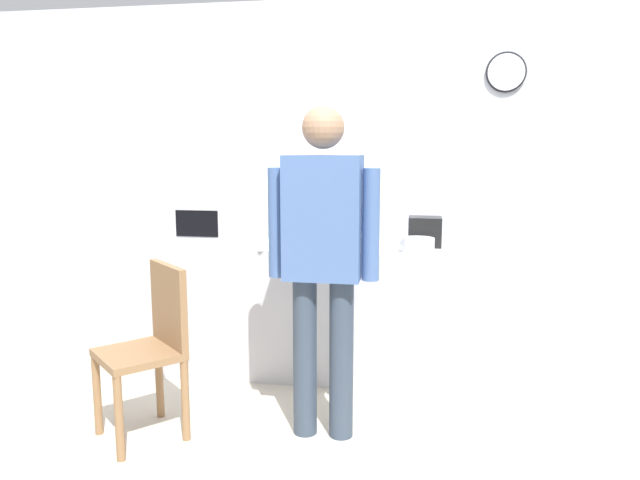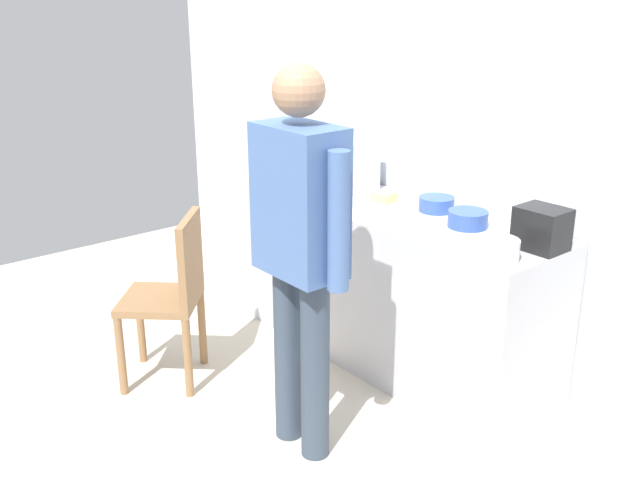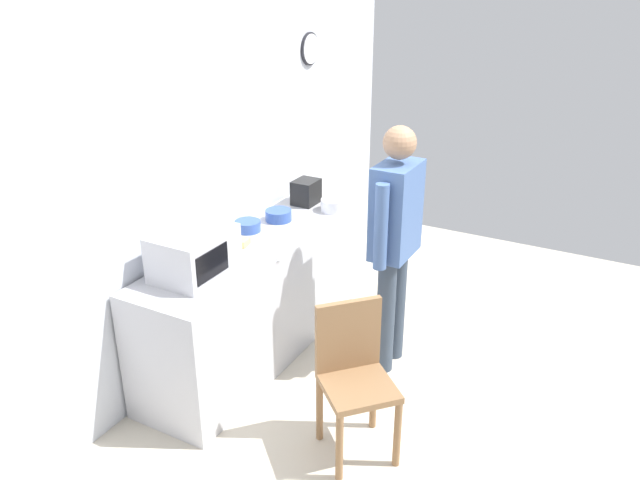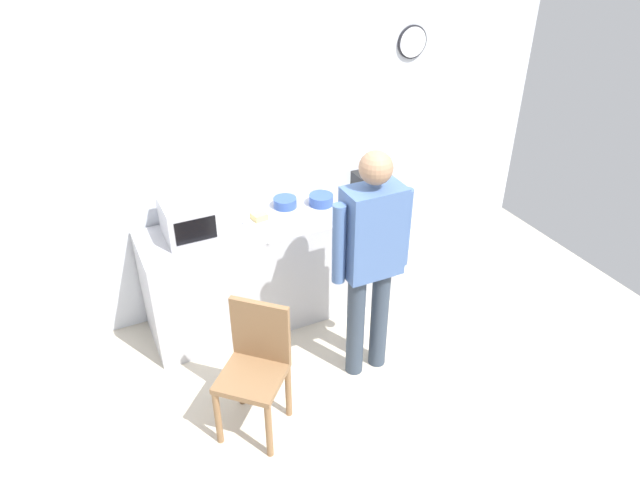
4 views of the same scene
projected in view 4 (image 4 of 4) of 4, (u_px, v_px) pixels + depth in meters
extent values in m
plane|color=beige|center=(344.00, 405.00, 4.17)|extent=(6.00, 6.00, 0.00)
cube|color=silver|center=(256.00, 155.00, 4.71)|extent=(5.40, 0.10, 2.60)
cylinder|color=white|center=(412.00, 42.00, 4.76)|extent=(0.24, 0.03, 0.24)
cylinder|color=black|center=(412.00, 42.00, 4.76)|extent=(0.27, 0.02, 0.27)
cube|color=#B7B7BC|center=(272.00, 268.00, 4.85)|extent=(2.06, 0.62, 0.90)
cube|color=silver|center=(197.00, 217.00, 4.35)|extent=(0.50, 0.38, 0.30)
cube|color=black|center=(196.00, 231.00, 4.18)|extent=(0.30, 0.01, 0.18)
cylinder|color=white|center=(259.00, 220.00, 4.60)|extent=(0.27, 0.27, 0.01)
cube|color=tan|center=(259.00, 216.00, 4.58)|extent=(0.13, 0.13, 0.05)
cylinder|color=#33519E|center=(285.00, 202.00, 4.78)|extent=(0.19, 0.19, 0.08)
cylinder|color=#33519E|center=(321.00, 200.00, 4.82)|extent=(0.20, 0.20, 0.08)
cylinder|color=white|center=(379.00, 204.00, 4.75)|extent=(0.20, 0.20, 0.10)
cube|color=black|center=(367.00, 183.00, 4.95)|extent=(0.22, 0.18, 0.20)
cube|color=silver|center=(207.00, 215.00, 4.67)|extent=(0.17, 0.07, 0.01)
cube|color=silver|center=(273.00, 238.00, 4.37)|extent=(0.14, 0.12, 0.01)
cylinder|color=#334050|center=(379.00, 317.00, 4.31)|extent=(0.13, 0.13, 0.88)
cylinder|color=#334050|center=(356.00, 325.00, 4.24)|extent=(0.13, 0.13, 0.88)
cube|color=#47669E|center=(372.00, 232.00, 3.88)|extent=(0.40, 0.24, 0.65)
cylinder|color=#47669E|center=(404.00, 228.00, 3.98)|extent=(0.09, 0.09, 0.58)
cylinder|color=#47669E|center=(339.00, 244.00, 3.80)|extent=(0.09, 0.09, 0.58)
sphere|color=#A37A5B|center=(376.00, 168.00, 3.63)|extent=(0.22, 0.22, 0.22)
cylinder|color=olive|center=(218.00, 417.00, 3.78)|extent=(0.04, 0.04, 0.45)
cylinder|color=olive|center=(269.00, 431.00, 3.69)|extent=(0.04, 0.04, 0.45)
cylinder|color=olive|center=(241.00, 379.00, 4.07)|extent=(0.04, 0.04, 0.45)
cylinder|color=olive|center=(288.00, 391.00, 3.98)|extent=(0.04, 0.04, 0.45)
cube|color=olive|center=(252.00, 377.00, 3.75)|extent=(0.57, 0.57, 0.04)
cube|color=olive|center=(260.00, 330.00, 3.77)|extent=(0.32, 0.30, 0.45)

